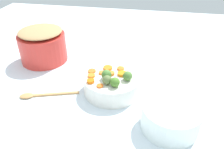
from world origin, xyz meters
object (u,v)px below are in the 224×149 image
(casserole_dish, at_px, (170,117))
(serving_bowl_carrots, at_px, (112,84))
(metal_pot, at_px, (43,48))
(wooden_spoon, at_px, (38,95))

(casserole_dish, bearing_deg, serving_bowl_carrots, -35.25)
(serving_bowl_carrots, relative_size, casserole_dish, 1.19)
(metal_pot, height_order, casserole_dish, metal_pot)
(serving_bowl_carrots, bearing_deg, casserole_dish, 144.75)
(wooden_spoon, relative_size, casserole_dish, 1.20)
(metal_pot, relative_size, casserole_dish, 1.18)
(serving_bowl_carrots, xyz_separation_m, metal_pot, (0.41, -0.21, 0.04))
(serving_bowl_carrots, distance_m, metal_pot, 0.46)
(wooden_spoon, bearing_deg, metal_pot, -70.30)
(serving_bowl_carrots, height_order, wooden_spoon, serving_bowl_carrots)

